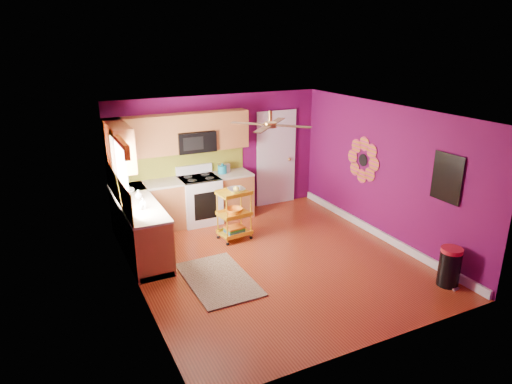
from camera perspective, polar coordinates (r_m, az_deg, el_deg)
ground at (r=7.82m, az=2.32°, el=-8.52°), size 5.00×5.00×0.00m
room_envelope at (r=7.23m, az=2.68°, el=3.09°), size 4.54×5.04×2.52m
lower_cabinets at (r=8.75m, az=-11.19°, el=-2.69°), size 2.81×2.31×0.94m
electric_range at (r=9.26m, az=-7.05°, el=-0.91°), size 0.76×0.66×1.13m
upper_cabinetry at (r=8.71m, az=-11.72°, el=6.59°), size 2.80×2.30×1.26m
left_window at (r=7.46m, az=-16.70°, el=3.64°), size 0.08×1.35×1.08m
panel_door at (r=10.09m, az=2.51°, el=4.11°), size 0.95×0.11×2.15m
right_wall_art at (r=8.29m, az=17.32°, el=2.95°), size 0.04×2.74×1.04m
ceiling_fan at (r=7.24m, az=1.80°, el=8.47°), size 1.01×1.01×0.26m
shag_rug at (r=7.26m, az=-4.73°, el=-10.80°), size 0.97×1.55×0.02m
rolling_cart at (r=8.40m, az=-2.69°, el=-2.57°), size 0.62×0.48×1.03m
trash_can at (r=7.55m, az=23.04°, el=-8.60°), size 0.36×0.37×0.62m
teal_kettle at (r=9.34m, az=-4.23°, el=2.85°), size 0.18×0.18×0.21m
toaster at (r=9.43m, az=-4.04°, el=3.05°), size 0.22×0.15×0.18m
soap_bottle_a at (r=7.63m, az=-13.95°, el=-1.38°), size 0.08×0.08×0.18m
soap_bottle_b at (r=8.09m, az=-14.49°, el=-0.29°), size 0.13×0.13×0.16m
counter_dish at (r=8.48m, az=-15.80°, el=0.12°), size 0.25×0.25×0.06m
counter_cup at (r=7.61m, az=-14.28°, el=-1.80°), size 0.11×0.11×0.09m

